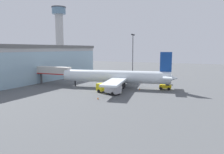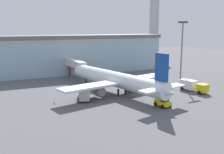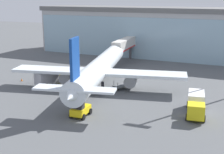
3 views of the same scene
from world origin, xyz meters
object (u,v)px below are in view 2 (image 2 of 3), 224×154
at_px(safety_cone_nose, 131,100).
at_px(safety_cone_wingtip, 54,102).
at_px(control_tower, 154,14).
at_px(pushback_tug, 163,102).
at_px(baggage_cart, 130,89).
at_px(fuel_truck, 193,86).
at_px(catering_truck, 84,93).
at_px(jet_bridge, 75,65).
at_px(apron_light_mast, 182,46).
at_px(airplane, 117,80).

xyz_separation_m(safety_cone_nose, safety_cone_wingtip, (-15.17, 5.47, 0.00)).
bearing_deg(safety_cone_wingtip, control_tower, 41.81).
distance_m(control_tower, pushback_tug, 99.09).
bearing_deg(baggage_cart, safety_cone_nose, 10.83).
xyz_separation_m(control_tower, fuel_truck, (-41.53, -72.19, -20.95)).
relative_size(fuel_truck, pushback_tug, 2.31).
relative_size(control_tower, catering_truck, 5.03).
relative_size(jet_bridge, safety_cone_nose, 23.53).
xyz_separation_m(catering_truck, safety_cone_wingtip, (-6.79, -0.27, -1.19)).
height_order(apron_light_mast, baggage_cart, apron_light_mast).
height_order(jet_bridge, catering_truck, jet_bridge).
bearing_deg(baggage_cart, airplane, -42.12).
xyz_separation_m(baggage_cart, safety_cone_nose, (-4.41, -7.37, -0.23)).
bearing_deg(fuel_truck, pushback_tug, -71.46).
height_order(fuel_truck, safety_cone_wingtip, fuel_truck).
height_order(apron_light_mast, safety_cone_wingtip, apron_light_mast).
bearing_deg(fuel_truck, safety_cone_nose, -96.19).
distance_m(catering_truck, fuel_truck, 26.90).
bearing_deg(pushback_tug, airplane, 11.29).
bearing_deg(apron_light_mast, baggage_cart, -172.65).
height_order(control_tower, fuel_truck, control_tower).
xyz_separation_m(control_tower, catering_truck, (-67.81, -66.47, -20.95)).
bearing_deg(airplane, baggage_cart, -93.98).
bearing_deg(safety_cone_wingtip, fuel_truck, -9.36).
relative_size(apron_light_mast, safety_cone_wingtip, 31.23).
bearing_deg(baggage_cart, apron_light_mast, 139.04).
distance_m(airplane, fuel_truck, 18.96).
distance_m(apron_light_mast, catering_truck, 32.55).
height_order(airplane, safety_cone_nose, airplane).
bearing_deg(control_tower, pushback_tug, -125.38).
relative_size(apron_light_mast, catering_truck, 2.26).
height_order(pushback_tug, safety_cone_wingtip, pushback_tug).
height_order(control_tower, pushback_tug, control_tower).
relative_size(airplane, safety_cone_nose, 64.27).
distance_m(jet_bridge, catering_truck, 24.01).
distance_m(catering_truck, baggage_cart, 12.93).
bearing_deg(pushback_tug, fuel_truck, -66.66).
distance_m(safety_cone_nose, safety_cone_wingtip, 16.13).
bearing_deg(pushback_tug, safety_cone_nose, 25.66).
bearing_deg(baggage_cart, control_tower, -178.63).
height_order(airplane, pushback_tug, airplane).
bearing_deg(airplane, fuel_truck, -121.67).
distance_m(airplane, safety_cone_wingtip, 15.88).
distance_m(apron_light_mast, baggage_cart, 20.87).
distance_m(jet_bridge, airplane, 22.00).
bearing_deg(apron_light_mast, jet_bridge, 142.62).
distance_m(control_tower, safety_cone_wingtip, 102.51).
bearing_deg(airplane, jet_bridge, -3.49).
bearing_deg(apron_light_mast, fuel_truck, -116.22).
distance_m(pushback_tug, safety_cone_wingtip, 22.21).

